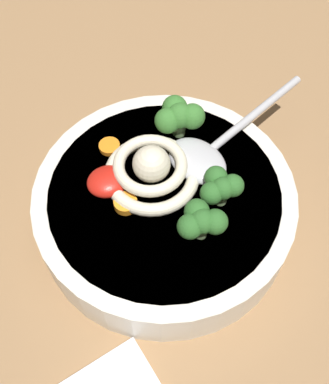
{
  "coord_description": "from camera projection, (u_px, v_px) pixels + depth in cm",
  "views": [
    {
      "loc": [
        7.78,
        18.46,
        44.51
      ],
      "look_at": [
        -0.51,
        -2.72,
        9.0
      ],
      "focal_mm": 44.07,
      "sensor_mm": 36.0,
      "label": 1
    }
  ],
  "objects": [
    {
      "name": "soup_bowl",
      "position": [
        164.0,
        206.0,
        0.44
      ],
      "size": [
        23.86,
        23.86,
        5.08
      ],
      "color": "silver",
      "rests_on": "table_slab"
    },
    {
      "name": "noodle_pile",
      "position": [
        151.0,
        170.0,
        0.42
      ],
      "size": [
        9.57,
        9.39,
        3.85
      ],
      "color": "beige",
      "rests_on": "soup_bowl"
    },
    {
      "name": "broccoli_floret_far",
      "position": [
        220.0,
        185.0,
        0.4
      ],
      "size": [
        3.96,
        3.4,
        3.13
      ],
      "color": "#7A9E60",
      "rests_on": "soup_bowl"
    },
    {
      "name": "carrot_slice_beside_noodles",
      "position": [
        109.0,
        146.0,
        0.45
      ],
      "size": [
        2.0,
        2.0,
        0.52
      ],
      "primitive_type": "cylinder",
      "color": "orange",
      "rests_on": "soup_bowl"
    },
    {
      "name": "broccoli_floret_near_spoon",
      "position": [
        179.0,
        116.0,
        0.44
      ],
      "size": [
        4.74,
        4.08,
        3.75
      ],
      "color": "#7A9E60",
      "rests_on": "soup_bowl"
    },
    {
      "name": "carrot_slice_right",
      "position": [
        126.0,
        203.0,
        0.41
      ],
      "size": [
        2.08,
        2.08,
        0.76
      ],
      "primitive_type": "cylinder",
      "color": "orange",
      "rests_on": "soup_bowl"
    },
    {
      "name": "soup_spoon",
      "position": [
        208.0,
        152.0,
        0.44
      ],
      "size": [
        17.18,
        9.78,
        1.6
      ],
      "rotation": [
        0.0,
        0.0,
        3.54
      ],
      "color": "#B7B7BC",
      "rests_on": "soup_bowl"
    },
    {
      "name": "table_slab",
      "position": [
        170.0,
        253.0,
        0.47
      ],
      "size": [
        117.36,
        117.36,
        3.92
      ],
      "primitive_type": "cube",
      "color": "#936D47",
      "rests_on": "ground"
    },
    {
      "name": "broccoli_floret_center",
      "position": [
        201.0,
        221.0,
        0.38
      ],
      "size": [
        4.19,
        3.61,
        3.32
      ],
      "color": "#7A9E60",
      "rests_on": "soup_bowl"
    },
    {
      "name": "chili_sauce_dollop",
      "position": [
        108.0,
        181.0,
        0.42
      ],
      "size": [
        3.72,
        3.35,
        1.67
      ],
      "primitive_type": "ellipsoid",
      "color": "red",
      "rests_on": "soup_bowl"
    }
  ]
}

